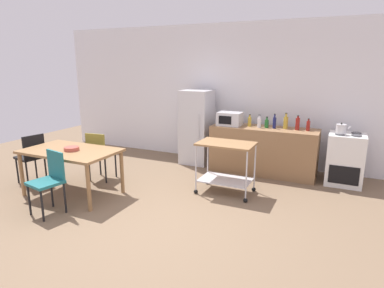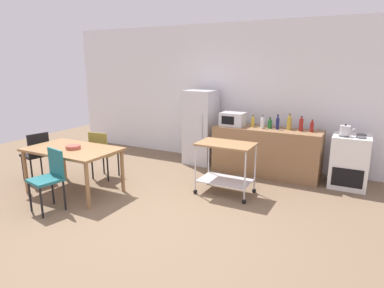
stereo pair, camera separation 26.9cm
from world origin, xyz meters
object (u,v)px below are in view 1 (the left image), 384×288
object	(u,v)px
dining_table	(71,155)
microwave	(230,119)
bottle_olive_oil	(298,124)
stove_oven	(345,159)
bottle_soy_sauce	(274,123)
bottle_sesame_oil	(250,121)
bottle_hot_sauce	(308,126)
bottle_wine	(267,123)
kitchen_cart	(226,159)
bottle_vinegar	(259,122)
refrigerator	(197,127)
fruit_bowl	(72,149)
chair_teal	(49,178)
chair_black	(32,155)
bottle_soda	(286,122)
chair_olive	(100,153)
kettle	(341,129)

from	to	relation	value
dining_table	microwave	size ratio (longest dim) A/B	3.26
microwave	bottle_olive_oil	world-z (taller)	bottle_olive_oil
stove_oven	bottle_soy_sauce	size ratio (longest dim) A/B	3.32
stove_oven	bottle_sesame_oil	xyz separation A→B (m)	(-1.74, -0.01, 0.54)
bottle_olive_oil	bottle_hot_sauce	distance (m)	0.19
dining_table	bottle_wine	xyz separation A→B (m)	(2.58, 2.39, 0.31)
kitchen_cart	bottle_sesame_oil	bearing A→B (deg)	89.01
dining_table	microwave	distance (m)	3.01
bottle_vinegar	bottle_wine	distance (m)	0.14
dining_table	refrigerator	xyz separation A→B (m)	(1.09, 2.49, 0.10)
refrigerator	fruit_bowl	world-z (taller)	refrigerator
chair_teal	bottle_vinegar	size ratio (longest dim) A/B	3.62
chair_black	refrigerator	bearing A→B (deg)	150.24
refrigerator	bottle_soda	distance (m)	1.85
bottle_sesame_oil	bottle_hot_sauce	distance (m)	1.07
chair_olive	stove_oven	distance (m)	4.37
chair_teal	kitchen_cart	xyz separation A→B (m)	(2.00, 1.76, 0.05)
bottle_sesame_oil	chair_teal	bearing A→B (deg)	-123.61
chair_teal	bottle_vinegar	xyz separation A→B (m)	(2.22, 3.00, 0.48)
chair_olive	kettle	size ratio (longest dim) A/B	3.71
bottle_vinegar	bottle_hot_sauce	world-z (taller)	bottle_vinegar
refrigerator	bottle_wine	distance (m)	1.51
refrigerator	fruit_bowl	distance (m)	2.72
kitchen_cart	kettle	world-z (taller)	kettle
chair_olive	refrigerator	size ratio (longest dim) A/B	0.57
bottle_olive_oil	bottle_soda	bearing A→B (deg)	172.71
microwave	bottle_soy_sauce	world-z (taller)	bottle_soy_sauce
chair_olive	bottle_sesame_oil	distance (m)	2.87
microwave	bottle_hot_sauce	size ratio (longest dim) A/B	2.06
microwave	bottle_soda	world-z (taller)	bottle_soda
dining_table	bottle_sesame_oil	distance (m)	3.30
dining_table	refrigerator	world-z (taller)	refrigerator
bottle_olive_oil	bottle_wine	bearing A→B (deg)	-176.37
refrigerator	microwave	size ratio (longest dim) A/B	3.37
bottle_wine	bottle_soy_sauce	bearing A→B (deg)	-2.16
bottle_soy_sauce	kettle	world-z (taller)	bottle_soy_sauce
chair_olive	bottle_sesame_oil	xyz separation A→B (m)	(2.29, 1.67, 0.48)
bottle_vinegar	fruit_bowl	world-z (taller)	bottle_vinegar
stove_oven	bottle_soda	world-z (taller)	bottle_soda
chair_teal	stove_oven	xyz separation A→B (m)	(3.76, 3.06, -0.07)
chair_teal	bottle_olive_oil	world-z (taller)	bottle_olive_oil
dining_table	bottle_soda	distance (m)	3.83
bottle_vinegar	bottle_olive_oil	bearing A→B (deg)	5.78
chair_teal	chair_black	world-z (taller)	same
chair_teal	bottle_sesame_oil	world-z (taller)	bottle_sesame_oil
kitchen_cart	stove_oven	bearing A→B (deg)	36.35
kitchen_cart	bottle_wine	distance (m)	1.39
bottle_wine	fruit_bowl	distance (m)	3.50
microwave	bottle_olive_oil	xyz separation A→B (m)	(1.27, 0.10, -0.01)
bottle_olive_oil	kettle	size ratio (longest dim) A/B	1.12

